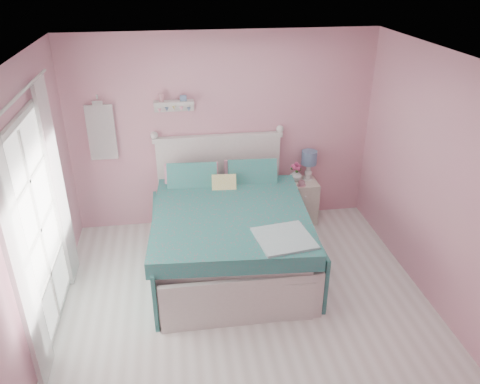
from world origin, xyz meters
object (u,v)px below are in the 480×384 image
object	(u,v)px
nightstand	(301,201)
teacup	(302,183)
bed	(229,233)
table_lamp	(309,160)
vase	(296,175)

from	to	relation	value
nightstand	teacup	bearing A→B (deg)	-108.70
bed	teacup	world-z (taller)	bed
bed	nightstand	bearing A→B (deg)	41.96
bed	table_lamp	size ratio (longest dim) A/B	5.42
table_lamp	vase	distance (m)	0.27
vase	bed	bearing A→B (deg)	-138.32
nightstand	table_lamp	distance (m)	0.61
vase	teacup	distance (m)	0.18
table_lamp	bed	bearing A→B (deg)	-142.24
vase	teacup	size ratio (longest dim) A/B	1.97
table_lamp	teacup	size ratio (longest dim) A/B	4.74
teacup	bed	bearing A→B (deg)	-144.91
bed	vase	size ratio (longest dim) A/B	13.04
nightstand	vase	world-z (taller)	vase
nightstand	vase	size ratio (longest dim) A/B	3.48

